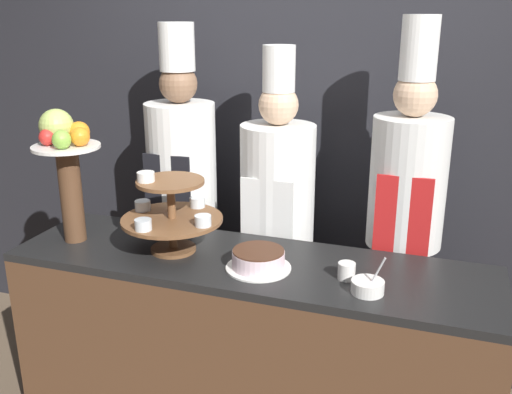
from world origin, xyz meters
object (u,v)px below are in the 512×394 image
at_px(chef_center_right, 405,214).
at_px(chef_left, 183,190).
at_px(fruit_pedestal, 66,157).
at_px(cake_round, 258,260).
at_px(tiered_stand, 171,212).
at_px(cup_white, 347,271).
at_px(serving_bowl_near, 368,287).
at_px(chef_center_left, 277,213).

bearing_deg(chef_center_right, chef_left, -180.00).
bearing_deg(fruit_pedestal, cake_round, -2.09).
relative_size(tiered_stand, fruit_pedestal, 0.74).
relative_size(tiered_stand, chef_left, 0.23).
bearing_deg(cup_white, cake_round, -176.15).
bearing_deg(cup_white, serving_bowl_near, -43.32).
xyz_separation_m(cup_white, chef_left, (-0.96, 0.53, 0.07)).
height_order(cake_round, serving_bowl_near, serving_bowl_near).
bearing_deg(chef_left, fruit_pedestal, -120.23).
bearing_deg(cake_round, chef_left, 137.56).
height_order(cake_round, cup_white, cake_round).
bearing_deg(chef_center_left, cake_round, -80.86).
height_order(serving_bowl_near, chef_left, chef_left).
xyz_separation_m(fruit_pedestal, cup_white, (1.27, -0.01, -0.36)).
height_order(serving_bowl_near, chef_center_left, chef_center_left).
bearing_deg(chef_left, cake_round, -42.44).
height_order(fruit_pedestal, chef_center_right, chef_center_right).
xyz_separation_m(fruit_pedestal, chef_left, (0.30, 0.52, -0.28)).
relative_size(fruit_pedestal, cake_round, 2.22).
xyz_separation_m(cup_white, serving_bowl_near, (0.10, -0.09, -0.01)).
relative_size(cake_round, chef_center_left, 0.15).
distance_m(tiered_stand, chef_center_right, 1.07).
bearing_deg(tiered_stand, cup_white, -2.21).
bearing_deg(cup_white, chef_left, 151.14).
height_order(cake_round, chef_center_right, chef_center_right).
distance_m(fruit_pedestal, chef_center_left, 1.03).
distance_m(cake_round, serving_bowl_near, 0.46).
bearing_deg(chef_center_right, cup_white, -107.84).
height_order(chef_center_left, chef_center_right, chef_center_right).
bearing_deg(chef_center_right, fruit_pedestal, -160.06).
distance_m(cup_white, serving_bowl_near, 0.13).
bearing_deg(cake_round, cup_white, 3.85).
distance_m(cup_white, chef_center_left, 0.69).
bearing_deg(cake_round, chef_center_right, 46.45).
height_order(fruit_pedestal, cup_white, fruit_pedestal).
bearing_deg(chef_left, cup_white, -28.86).
bearing_deg(tiered_stand, chef_center_right, 27.98).
xyz_separation_m(tiered_stand, chef_center_right, (0.94, 0.50, -0.07)).
distance_m(fruit_pedestal, chef_left, 0.67).
distance_m(fruit_pedestal, cup_white, 1.32).
bearing_deg(cake_round, fruit_pedestal, 177.91).
bearing_deg(chef_left, chef_center_right, 0.00).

